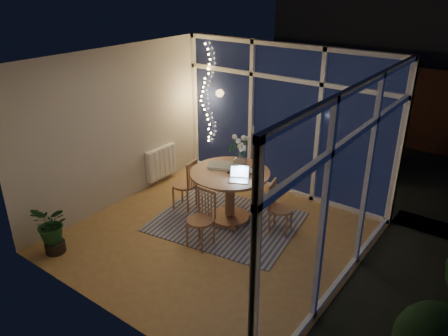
{
  "coord_description": "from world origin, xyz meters",
  "views": [
    {
      "loc": [
        3.42,
        -4.38,
        3.61
      ],
      "look_at": [
        -0.01,
        0.25,
        1.03
      ],
      "focal_mm": 35.0,
      "sensor_mm": 36.0,
      "label": 1
    }
  ],
  "objects_px": {
    "chair_front": "(200,219)",
    "flower_vase": "(240,161)",
    "dining_table": "(230,196)",
    "laptop": "(239,174)",
    "potted_plant": "(52,229)",
    "chair_right": "(281,208)",
    "chair_left": "(184,184)"
  },
  "relations": [
    {
      "from": "laptop",
      "to": "chair_right",
      "type": "bearing_deg",
      "value": 3.56
    },
    {
      "from": "dining_table",
      "to": "chair_right",
      "type": "bearing_deg",
      "value": 10.68
    },
    {
      "from": "chair_front",
      "to": "potted_plant",
      "type": "distance_m",
      "value": 2.05
    },
    {
      "from": "chair_right",
      "to": "potted_plant",
      "type": "relative_size",
      "value": 1.1
    },
    {
      "from": "chair_front",
      "to": "chair_right",
      "type": "bearing_deg",
      "value": 53.06
    },
    {
      "from": "chair_front",
      "to": "laptop",
      "type": "relative_size",
      "value": 2.97
    },
    {
      "from": "chair_right",
      "to": "potted_plant",
      "type": "height_order",
      "value": "chair_right"
    },
    {
      "from": "chair_right",
      "to": "chair_front",
      "type": "height_order",
      "value": "chair_front"
    },
    {
      "from": "potted_plant",
      "to": "laptop",
      "type": "bearing_deg",
      "value": 49.02
    },
    {
      "from": "chair_left",
      "to": "chair_front",
      "type": "distance_m",
      "value": 1.17
    },
    {
      "from": "dining_table",
      "to": "laptop",
      "type": "height_order",
      "value": "laptop"
    },
    {
      "from": "chair_right",
      "to": "laptop",
      "type": "distance_m",
      "value": 0.83
    },
    {
      "from": "chair_front",
      "to": "flower_vase",
      "type": "distance_m",
      "value": 1.21
    },
    {
      "from": "flower_vase",
      "to": "potted_plant",
      "type": "height_order",
      "value": "flower_vase"
    },
    {
      "from": "dining_table",
      "to": "flower_vase",
      "type": "xyz_separation_m",
      "value": [
        0.01,
        0.25,
        0.52
      ]
    },
    {
      "from": "dining_table",
      "to": "chair_left",
      "type": "distance_m",
      "value": 0.84
    },
    {
      "from": "chair_left",
      "to": "laptop",
      "type": "relative_size",
      "value": 3.0
    },
    {
      "from": "chair_front",
      "to": "flower_vase",
      "type": "xyz_separation_m",
      "value": [
        -0.08,
        1.09,
        0.51
      ]
    },
    {
      "from": "dining_table",
      "to": "flower_vase",
      "type": "relative_size",
      "value": 5.85
    },
    {
      "from": "chair_left",
      "to": "laptop",
      "type": "xyz_separation_m",
      "value": [
        1.12,
        -0.05,
        0.51
      ]
    },
    {
      "from": "flower_vase",
      "to": "chair_left",
      "type": "bearing_deg",
      "value": -156.16
    },
    {
      "from": "chair_left",
      "to": "potted_plant",
      "type": "xyz_separation_m",
      "value": [
        -0.63,
        -2.06,
        -0.06
      ]
    },
    {
      "from": "laptop",
      "to": "potted_plant",
      "type": "relative_size",
      "value": 0.38
    },
    {
      "from": "chair_front",
      "to": "laptop",
      "type": "bearing_deg",
      "value": 73.32
    },
    {
      "from": "dining_table",
      "to": "potted_plant",
      "type": "height_order",
      "value": "dining_table"
    },
    {
      "from": "laptop",
      "to": "flower_vase",
      "type": "bearing_deg",
      "value": 94.26
    },
    {
      "from": "chair_left",
      "to": "flower_vase",
      "type": "relative_size",
      "value": 4.18
    },
    {
      "from": "dining_table",
      "to": "flower_vase",
      "type": "distance_m",
      "value": 0.58
    },
    {
      "from": "chair_left",
      "to": "chair_front",
      "type": "xyz_separation_m",
      "value": [
        0.93,
        -0.72,
        -0.0
      ]
    },
    {
      "from": "dining_table",
      "to": "potted_plant",
      "type": "relative_size",
      "value": 1.62
    },
    {
      "from": "laptop",
      "to": "dining_table",
      "type": "bearing_deg",
      "value": 120.13
    },
    {
      "from": "chair_right",
      "to": "flower_vase",
      "type": "distance_m",
      "value": 0.98
    }
  ]
}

